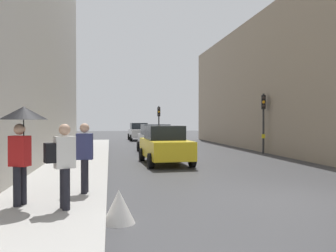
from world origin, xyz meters
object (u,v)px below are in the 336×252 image
at_px(car_white_compact, 139,132).
at_px(pedestrian_with_grey_backpack, 83,153).
at_px(traffic_light_mid_street, 263,112).
at_px(warning_sign_triangle, 119,207).
at_px(traffic_light_far_median, 159,117).
at_px(car_yellow_taxi, 165,145).
at_px(car_silver_hatchback, 156,139).
at_px(pedestrian_with_black_backpack, 63,161).
at_px(pedestrian_with_umbrella, 22,128).

height_order(car_white_compact, pedestrian_with_grey_backpack, pedestrian_with_grey_backpack).
distance_m(traffic_light_mid_street, pedestrian_with_grey_backpack, 14.66).
bearing_deg(traffic_light_mid_street, warning_sign_triangle, -124.58).
bearing_deg(traffic_light_far_median, car_yellow_taxi, -96.96).
distance_m(traffic_light_mid_street, car_silver_hatchback, 6.77).
xyz_separation_m(car_silver_hatchback, car_white_compact, (0.09, 13.86, 0.00)).
relative_size(car_silver_hatchback, pedestrian_with_black_backpack, 2.41).
xyz_separation_m(pedestrian_with_umbrella, warning_sign_triangle, (2.03, -1.12, -1.52)).
distance_m(car_white_compact, pedestrian_with_grey_backpack, 26.58).
height_order(traffic_light_far_median, car_white_compact, traffic_light_far_median).
bearing_deg(warning_sign_triangle, pedestrian_with_black_backpack, 149.91).
xyz_separation_m(traffic_light_mid_street, car_white_compact, (-6.26, 15.56, -1.63)).
xyz_separation_m(traffic_light_mid_street, pedestrian_with_umbrella, (-11.03, -11.93, -0.66)).
xyz_separation_m(traffic_light_far_median, pedestrian_with_black_backpack, (-5.42, -24.29, -1.13)).
bearing_deg(pedestrian_with_black_backpack, car_white_compact, 82.11).
bearing_deg(car_yellow_taxi, car_white_compact, 88.85).
xyz_separation_m(traffic_light_mid_street, pedestrian_with_black_backpack, (-10.13, -12.40, -1.34)).
xyz_separation_m(pedestrian_with_umbrella, pedestrian_with_grey_backpack, (1.18, 1.15, -0.68)).
relative_size(traffic_light_mid_street, car_white_compact, 0.85).
bearing_deg(pedestrian_with_black_backpack, warning_sign_triangle, -30.09).
xyz_separation_m(pedestrian_with_black_backpack, warning_sign_triangle, (1.14, -0.66, -0.84)).
distance_m(car_white_compact, warning_sign_triangle, 28.75).
bearing_deg(car_white_compact, pedestrian_with_grey_backpack, -97.75).
bearing_deg(car_white_compact, traffic_light_far_median, -67.16).
bearing_deg(pedestrian_with_black_backpack, car_yellow_taxi, 67.62).
xyz_separation_m(traffic_light_mid_street, pedestrian_with_grey_backpack, (-9.84, -10.78, -1.34)).
distance_m(traffic_light_mid_street, car_yellow_taxi, 7.90).
relative_size(traffic_light_mid_street, pedestrian_with_grey_backpack, 2.05).
bearing_deg(car_silver_hatchback, pedestrian_with_grey_backpack, -105.63).
bearing_deg(traffic_light_mid_street, car_silver_hatchback, 165.02).
bearing_deg(warning_sign_triangle, pedestrian_with_umbrella, 151.11).
bearing_deg(pedestrian_with_umbrella, pedestrian_with_grey_backpack, 44.29).
bearing_deg(pedestrian_with_black_backpack, pedestrian_with_grey_backpack, 79.83).
distance_m(traffic_light_mid_street, warning_sign_triangle, 16.00).
xyz_separation_m(car_white_compact, warning_sign_triangle, (-2.74, -28.61, -0.55)).
height_order(car_yellow_taxi, warning_sign_triangle, car_yellow_taxi).
xyz_separation_m(pedestrian_with_grey_backpack, pedestrian_with_black_backpack, (-0.29, -1.61, 0.00)).
relative_size(traffic_light_far_median, pedestrian_with_black_backpack, 1.88).
distance_m(car_silver_hatchback, pedestrian_with_grey_backpack, 12.96).
relative_size(car_silver_hatchback, pedestrian_with_umbrella, 1.99).
bearing_deg(traffic_light_mid_street, car_white_compact, 111.92).
relative_size(car_silver_hatchback, warning_sign_triangle, 6.55).
relative_size(traffic_light_mid_street, traffic_light_far_median, 1.09).
bearing_deg(car_silver_hatchback, pedestrian_with_black_backpack, -105.02).
height_order(traffic_light_far_median, pedestrian_with_umbrella, traffic_light_far_median).
relative_size(traffic_light_mid_street, car_silver_hatchback, 0.85).
bearing_deg(warning_sign_triangle, traffic_light_far_median, 80.27).
bearing_deg(pedestrian_with_grey_backpack, pedestrian_with_umbrella, -135.71).
distance_m(car_yellow_taxi, pedestrian_with_black_backpack, 9.15).
height_order(pedestrian_with_black_backpack, warning_sign_triangle, pedestrian_with_black_backpack).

